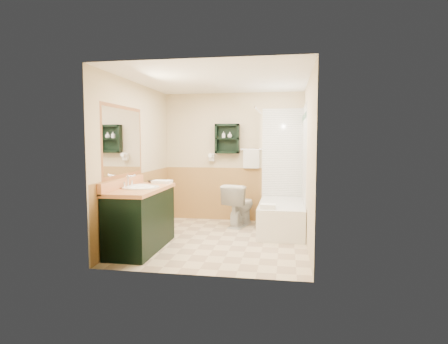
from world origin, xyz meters
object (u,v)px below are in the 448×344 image
Objects in this scene: vanity at (141,219)px; hair_dryer at (212,157)px; soap_bottle_b at (230,135)px; toilet at (240,205)px; vanity_book at (148,175)px; wall_shelf at (227,139)px; soap_bottle_a at (224,136)px; bathtub at (281,217)px.

hair_dryer is at bearing 73.85° from vanity.
hair_dryer is at bearing 175.11° from soap_bottle_b.
toilet is 6.81× the size of soap_bottle_b.
hair_dryer is at bearing 37.55° from vanity_book.
hair_dryer is 0.32× the size of toilet.
soap_bottle_b is at bearing 26.81° from vanity_book.
wall_shelf is at bearing 174.38° from soap_bottle_b.
toilet is 1.75m from vanity_book.
soap_bottle_b reaches higher than soap_bottle_a.
soap_bottle_a is (-1.09, 0.68, 1.35)m from bathtub.
hair_dryer is 0.46m from soap_bottle_a.
wall_shelf reaches higher than soap_bottle_a.
hair_dryer is at bearing -18.68° from toilet.
vanity is 11.36× the size of soap_bottle_a.
toilet is 3.25× the size of vanity_book.
wall_shelf is 0.08m from soap_bottle_a.
wall_shelf reaches higher than soap_bottle_b.
soap_bottle_a is at bearing 29.97° from vanity_book.
wall_shelf is at bearing 28.23° from vanity_book.
wall_shelf is 1.78m from vanity_book.
hair_dryer reaches higher than bathtub.
wall_shelf reaches higher than vanity_book.
vanity is 2.48m from soap_bottle_a.
wall_shelf is 1.80m from bathtub.
vanity is 2.04m from toilet.
vanity is at bearing -145.00° from bathtub.
vanity is 1.80× the size of toilet.
wall_shelf is 0.08m from soap_bottle_b.
hair_dryer is 2.27m from vanity.
bathtub is 1.87m from soap_bottle_a.
vanity is 12.24× the size of soap_bottle_b.
soap_bottle_a is at bearing 148.09° from bathtub.
toilet is (-0.74, 0.32, 0.13)m from bathtub.
soap_bottle_b is at bearing 0.00° from soap_bottle_a.
bathtub is 1.98× the size of toilet.
wall_shelf is at bearing 66.20° from vanity.
vanity_book is 2.09× the size of soap_bottle_b.
soap_bottle_b reaches higher than vanity_book.
vanity is at bearing -113.80° from wall_shelf.
vanity_book is at bearing -163.27° from bathtub.
wall_shelf is 2.48m from vanity.
vanity_book is at bearing 102.95° from vanity.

